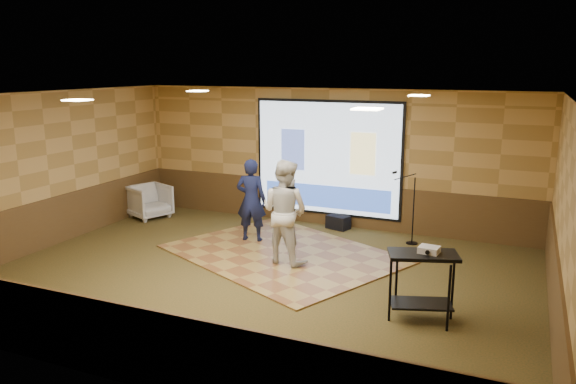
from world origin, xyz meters
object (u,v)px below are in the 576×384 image
at_px(projector_screen, 327,159).
at_px(player_left, 251,200).
at_px(projector, 429,250).
at_px(banquet_chair, 150,201).
at_px(mic_stand, 410,220).
at_px(player_right, 285,212).
at_px(av_table, 422,273).
at_px(dance_floor, 283,254).
at_px(duffel_bag, 338,222).

relative_size(projector_screen, player_left, 2.00).
distance_m(projector_screen, projector, 4.92).
bearing_deg(player_left, projector_screen, -130.75).
distance_m(projector, banquet_chair, 7.49).
bearing_deg(banquet_chair, mic_stand, -63.30).
xyz_separation_m(player_right, av_table, (2.66, -1.37, -0.27)).
bearing_deg(player_right, projector, 164.72).
height_order(dance_floor, projector, projector).
distance_m(banquet_chair, duffel_bag, 4.42).
xyz_separation_m(player_left, banquet_chair, (-3.00, 0.69, -0.47)).
distance_m(projector_screen, mic_stand, 2.28).
bearing_deg(av_table, player_right, 152.72).
bearing_deg(duffel_bag, player_right, -94.55).
relative_size(banquet_chair, duffel_bag, 1.81).
bearing_deg(dance_floor, av_table, -31.94).
height_order(dance_floor, mic_stand, mic_stand).
distance_m(player_left, av_table, 4.43).
distance_m(projector_screen, duffel_bag, 1.38).
relative_size(player_right, banquet_chair, 2.19).
bearing_deg(mic_stand, av_table, -74.37).
xyz_separation_m(projector_screen, banquet_chair, (-3.99, -1.03, -1.09)).
bearing_deg(dance_floor, duffel_bag, 78.64).
xyz_separation_m(projector_screen, projector, (2.86, -3.98, -0.45)).
bearing_deg(player_right, player_left, -28.54).
distance_m(dance_floor, player_left, 1.34).
xyz_separation_m(mic_stand, duffel_bag, (-1.63, 0.43, -0.35)).
relative_size(player_left, banquet_chair, 1.96).
height_order(dance_floor, player_right, player_right).
distance_m(player_right, projector, 3.03).
relative_size(dance_floor, mic_stand, 2.77).
height_order(player_right, av_table, player_right).
bearing_deg(projector_screen, duffel_bag, -28.90).
relative_size(projector_screen, banquet_chair, 3.92).
bearing_deg(banquet_chair, player_left, -80.31).
bearing_deg(player_right, dance_floor, -52.15).
distance_m(player_left, banquet_chair, 3.12).
xyz_separation_m(player_left, mic_stand, (2.95, 1.11, -0.36)).
distance_m(player_right, mic_stand, 2.77).
distance_m(player_right, av_table, 3.00).
bearing_deg(duffel_bag, projector, -56.34).
distance_m(player_right, banquet_chair, 4.47).
relative_size(projector_screen, dance_floor, 0.82).
bearing_deg(player_left, av_table, 137.76).
bearing_deg(mic_stand, projector_screen, 164.53).
bearing_deg(av_table, projector_screen, 124.84).
bearing_deg(projector, player_left, 155.95).
relative_size(player_left, mic_stand, 1.14).
height_order(av_table, projector, projector).
distance_m(projector_screen, dance_floor, 2.67).
bearing_deg(projector, banquet_chair, 163.04).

